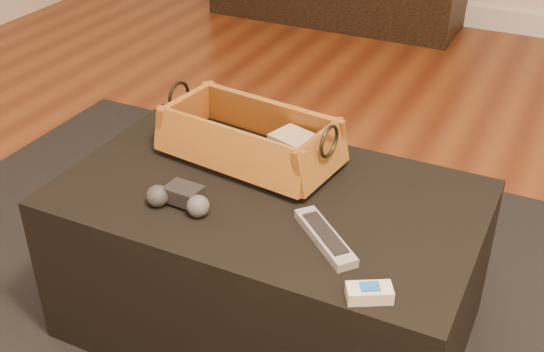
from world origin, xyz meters
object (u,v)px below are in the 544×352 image
at_px(tv_remote, 239,150).
at_px(game_controller, 180,198).
at_px(wicker_basket, 250,141).
at_px(cream_gadget, 369,293).
at_px(ottoman, 268,261).
at_px(silver_remote, 325,237).

height_order(tv_remote, game_controller, game_controller).
xyz_separation_m(tv_remote, game_controller, (-0.01, -0.25, -0.00)).
distance_m(wicker_basket, game_controller, 0.27).
height_order(game_controller, cream_gadget, game_controller).
xyz_separation_m(ottoman, game_controller, (-0.15, -0.15, 0.24)).
bearing_deg(tv_remote, game_controller, -91.72).
distance_m(game_controller, silver_remote, 0.35).
bearing_deg(game_controller, tv_remote, 86.92).
relative_size(ottoman, wicker_basket, 2.07).
bearing_deg(tv_remote, cream_gadget, -35.63).
xyz_separation_m(ottoman, tv_remote, (-0.14, 0.11, 0.24)).
distance_m(tv_remote, cream_gadget, 0.60).
height_order(tv_remote, silver_remote, tv_remote).
xyz_separation_m(tv_remote, silver_remote, (0.33, -0.23, -0.02)).
bearing_deg(wicker_basket, tv_remote, -150.49).
distance_m(ottoman, cream_gadget, 0.48).
height_order(wicker_basket, game_controller, wicker_basket).
relative_size(ottoman, cream_gadget, 10.22).
height_order(ottoman, tv_remote, tv_remote).
height_order(tv_remote, wicker_basket, wicker_basket).
relative_size(tv_remote, cream_gadget, 2.46).
xyz_separation_m(wicker_basket, cream_gadget, (0.45, -0.37, -0.04)).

